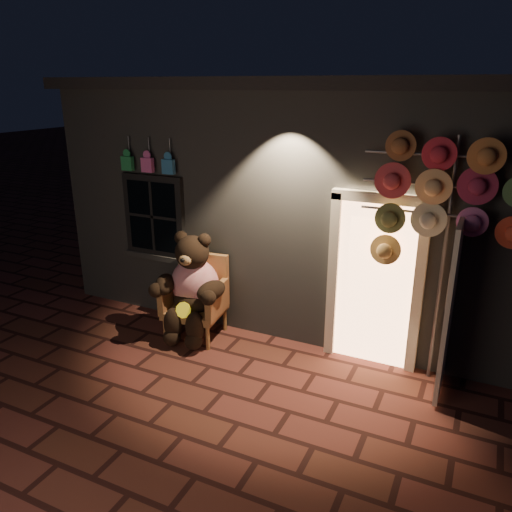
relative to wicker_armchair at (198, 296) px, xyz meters
The scene contains 5 objects.
ground 1.62m from the wicker_armchair, 48.31° to the right, with size 60.00×60.00×0.00m, color #552620.
shop_building 3.25m from the wicker_armchair, 70.48° to the left, with size 7.30×5.95×3.51m.
wicker_armchair is the anchor object (origin of this frame).
teddy_bear 0.25m from the wicker_armchair, 85.97° to the right, with size 1.08×0.88×1.49m.
hat_rack 3.53m from the wicker_armchair, ahead, with size 1.81×0.22×2.90m.
Camera 1 is at (2.46, -4.28, 3.38)m, focal length 35.00 mm.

